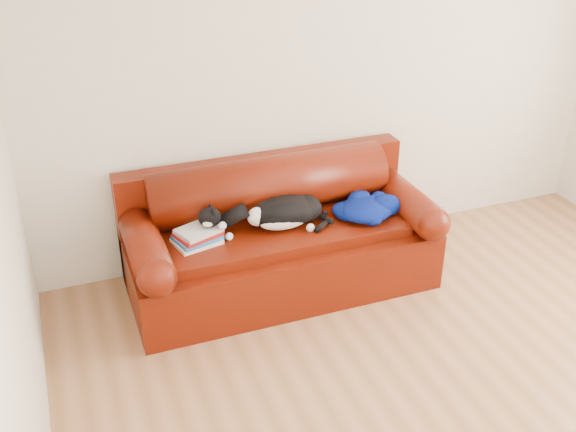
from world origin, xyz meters
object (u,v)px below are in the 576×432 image
at_px(book_stack, 198,236).
at_px(cat, 284,213).
at_px(sofa_base, 281,256).
at_px(blanket, 367,208).

xyz_separation_m(book_stack, cat, (0.60, 0.01, 0.05)).
distance_m(sofa_base, cat, 0.37).
relative_size(sofa_base, book_stack, 6.39).
bearing_deg(blanket, book_stack, 177.42).
distance_m(cat, blanket, 0.59).
bearing_deg(cat, blanket, -0.05).
xyz_separation_m(sofa_base, cat, (0.01, -0.04, 0.36)).
height_order(book_stack, blanket, blanket).
height_order(cat, blanket, cat).
relative_size(book_stack, blanket, 0.61).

